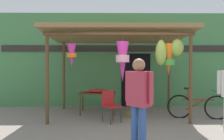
{
  "coord_description": "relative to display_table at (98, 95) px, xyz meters",
  "views": [
    {
      "loc": [
        -0.58,
        -6.04,
        1.52
      ],
      "look_at": [
        -0.49,
        1.02,
        1.4
      ],
      "focal_mm": 36.07,
      "sensor_mm": 36.0,
      "label": 1
    }
  ],
  "objects": [
    {
      "name": "parked_bicycle",
      "position": [
        2.95,
        -0.74,
        -0.26
      ],
      "size": [
        1.73,
        0.49,
        0.92
      ],
      "color": "black",
      "rests_on": "ground_plane"
    },
    {
      "name": "flower_heap_on_table",
      "position": [
        0.01,
        0.02,
        0.12
      ],
      "size": [
        0.67,
        0.47,
        0.11
      ],
      "color": "red",
      "rests_on": "display_table"
    },
    {
      "name": "market_stall_canopy",
      "position": [
        0.74,
        -0.46,
        1.69
      ],
      "size": [
        4.27,
        2.65,
        2.62
      ],
      "color": "brown",
      "rests_on": "ground_plane"
    },
    {
      "name": "wicker_basket_by_table",
      "position": [
        1.06,
        -0.46,
        -0.51
      ],
      "size": [
        0.43,
        0.43,
        0.18
      ],
      "primitive_type": "cylinder",
      "color": "brown",
      "rests_on": "ground_plane"
    },
    {
      "name": "shop_facade",
      "position": [
        0.95,
        1.43,
        1.16
      ],
      "size": [
        10.31,
        0.29,
        3.54
      ],
      "color": "#47844C",
      "rests_on": "ground_plane"
    },
    {
      "name": "display_table",
      "position": [
        0.0,
        0.0,
        0.0
      ],
      "size": [
        1.15,
        0.77,
        0.68
      ],
      "color": "brown",
      "rests_on": "ground_plane"
    },
    {
      "name": "ground_plane",
      "position": [
        0.95,
        -1.18,
        -0.61
      ],
      "size": [
        30.0,
        30.0,
        0.0
      ],
      "primitive_type": "plane",
      "color": "gray"
    },
    {
      "name": "customer_foreground",
      "position": [
        0.89,
        -3.28,
        0.37
      ],
      "size": [
        0.45,
        0.44,
        1.66
      ],
      "color": "#2D5193",
      "rests_on": "ground_plane"
    },
    {
      "name": "folding_chair",
      "position": [
        0.39,
        -1.12,
        -0.1
      ],
      "size": [
        0.56,
        0.56,
        0.84
      ],
      "color": "#AD1E1E",
      "rests_on": "ground_plane"
    }
  ]
}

